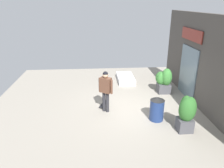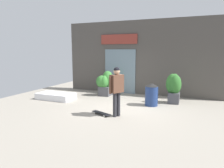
{
  "view_description": "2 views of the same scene",
  "coord_description": "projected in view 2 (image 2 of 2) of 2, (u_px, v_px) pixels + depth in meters",
  "views": [
    {
      "loc": [
        8.13,
        -1.38,
        4.23
      ],
      "look_at": [
        -0.1,
        -0.74,
        1.09
      ],
      "focal_mm": 34.46,
      "sensor_mm": 36.0,
      "label": 1
    },
    {
      "loc": [
        2.63,
        -7.37,
        2.24
      ],
      "look_at": [
        -0.1,
        -0.74,
        1.09
      ],
      "focal_mm": 32.34,
      "sensor_mm": 36.0,
      "label": 2
    }
  ],
  "objects": [
    {
      "name": "skateboarder",
      "position": [
        117.0,
        86.0,
        6.9
      ],
      "size": [
        0.46,
        0.54,
        1.73
      ],
      "rotation": [
        0.0,
        0.0,
        2.58
      ],
      "color": "#28282D",
      "rests_on": "ground_plane"
    },
    {
      "name": "skateboard",
      "position": [
        101.0,
        113.0,
        7.24
      ],
      "size": [
        0.84,
        0.49,
        0.08
      ],
      "rotation": [
        0.0,
        0.0,
        2.75
      ],
      "color": "black",
      "rests_on": "ground_plane"
    },
    {
      "name": "ground_plane",
      "position": [
        121.0,
        108.0,
        8.08
      ],
      "size": [
        12.0,
        12.0,
        0.0
      ],
      "primitive_type": "plane",
      "color": "gray"
    },
    {
      "name": "snow_ledge",
      "position": [
        56.0,
        96.0,
        9.61
      ],
      "size": [
        1.77,
        0.9,
        0.29
      ],
      "primitive_type": "cube",
      "color": "white",
      "rests_on": "ground_plane"
    },
    {
      "name": "planter_box_right",
      "position": [
        105.0,
        83.0,
        10.31
      ],
      "size": [
        0.83,
        0.72,
        1.27
      ],
      "color": "#47474C",
      "rests_on": "ground_plane"
    },
    {
      "name": "building_facade",
      "position": [
        140.0,
        58.0,
        10.56
      ],
      "size": [
        8.37,
        0.31,
        3.84
      ],
      "color": "#4C4742",
      "rests_on": "ground_plane"
    },
    {
      "name": "planter_box_left",
      "position": [
        174.0,
        86.0,
        8.79
      ],
      "size": [
        0.65,
        0.61,
        1.3
      ],
      "color": "#47474C",
      "rests_on": "ground_plane"
    },
    {
      "name": "trash_bin",
      "position": [
        151.0,
        94.0,
        8.42
      ],
      "size": [
        0.54,
        0.54,
        0.95
      ],
      "color": "navy",
      "rests_on": "ground_plane"
    }
  ]
}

